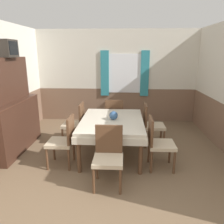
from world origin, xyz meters
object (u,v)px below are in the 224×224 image
object	(u,v)px
chair_head_near	(108,154)
tv	(6,48)
chair_right_far	(151,123)
chair_right_near	(158,141)
chair_left_near	(64,139)
vase	(114,115)
dining_table	(112,124)
chair_left_far	(76,122)
sideboard	(12,113)
chair_head_window	(114,116)

from	to	relation	value
chair_head_near	tv	distance (m)	2.78
chair_head_near	chair_right_far	size ratio (longest dim) A/B	1.00
chair_right_near	chair_left_near	bearing A→B (deg)	-90.00
tv	vase	world-z (taller)	tv
dining_table	chair_left_far	size ratio (longest dim) A/B	1.79
vase	sideboard	bearing A→B (deg)	177.15
chair_left_far	chair_left_near	bearing A→B (deg)	-180.00
chair_head_near	sideboard	xyz separation A→B (m)	(-2.03, 1.13, 0.30)
chair_left_far	sideboard	size ratio (longest dim) A/B	0.49
chair_left_near	dining_table	bearing A→B (deg)	-58.86
dining_table	chair_left_near	bearing A→B (deg)	-148.86
chair_right_near	sideboard	distance (m)	2.93
chair_head_window	dining_table	bearing A→B (deg)	-90.00
chair_right_near	tv	size ratio (longest dim) A/B	2.29
chair_head_window	sideboard	bearing A→B (deg)	-155.37
chair_head_near	tv	size ratio (longest dim) A/B	2.29
chair_left_near	chair_right_near	xyz separation A→B (m)	(1.64, 0.00, 0.00)
chair_head_near	chair_head_window	xyz separation A→B (m)	(-0.00, 2.06, 0.00)
chair_left_far	chair_right_far	xyz separation A→B (m)	(1.64, 0.00, 0.00)
sideboard	chair_left_far	bearing A→B (deg)	18.08
chair_head_near	chair_head_window	bearing A→B (deg)	-90.00
chair_head_window	sideboard	size ratio (longest dim) A/B	0.49
chair_right_near	sideboard	xyz separation A→B (m)	(-2.85, 0.59, 0.30)
chair_left_far	vase	xyz separation A→B (m)	(0.85, -0.50, 0.31)
chair_left_near	chair_head_window	size ratio (longest dim) A/B	1.00
dining_table	tv	xyz separation A→B (m)	(-1.99, 0.14, 1.42)
chair_left_far	chair_head_window	size ratio (longest dim) A/B	1.00
chair_right_far	sideboard	size ratio (longest dim) A/B	0.49
chair_head_window	sideboard	world-z (taller)	sideboard
chair_left_far	vase	bearing A→B (deg)	-120.38
dining_table	chair_head_window	bearing A→B (deg)	90.00
chair_right_far	chair_head_near	bearing A→B (deg)	-28.23
dining_table	chair_left_near	xyz separation A→B (m)	(-0.82, -0.49, -0.13)
chair_left_near	chair_head_window	world-z (taller)	same
chair_right_near	dining_table	bearing A→B (deg)	-121.14
vase	chair_head_near	bearing A→B (deg)	-91.79
chair_left_near	chair_left_far	bearing A→B (deg)	0.00
chair_head_near	chair_right_far	bearing A→B (deg)	-118.23
sideboard	tv	distance (m)	1.25
dining_table	sideboard	xyz separation A→B (m)	(-2.03, 0.10, 0.17)
chair_head_near	sideboard	world-z (taller)	sideboard
chair_head_near	chair_right_far	distance (m)	1.73
chair_left_far	sideboard	bearing A→B (deg)	108.08
chair_right_near	vase	world-z (taller)	chair_right_near
chair_left_near	vase	world-z (taller)	chair_left_near
chair_head_window	vase	xyz separation A→B (m)	(0.03, -1.03, 0.31)
chair_head_near	tv	world-z (taller)	tv
chair_right_far	vase	xyz separation A→B (m)	(-0.79, -0.50, 0.31)
chair_head_window	vase	distance (m)	1.08
chair_left_near	chair_right_near	size ratio (longest dim) A/B	1.00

